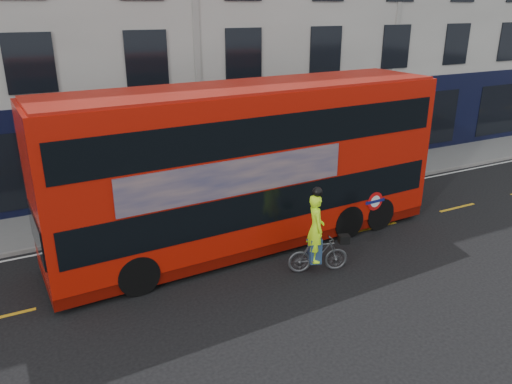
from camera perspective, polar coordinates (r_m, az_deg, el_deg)
ground at (r=14.84m, az=5.25°, el=-9.09°), size 120.00×120.00×0.00m
pavement at (r=20.06m, az=-4.61°, el=-0.76°), size 60.00×3.00×0.12m
kerb at (r=18.78m, az=-2.85°, el=-2.22°), size 60.00×0.12×0.13m
building_terrace at (r=24.80m, az=-11.28°, el=20.55°), size 50.00×10.07×15.00m
road_edge_line at (r=18.55m, az=-2.46°, el=-2.71°), size 58.00×0.10×0.01m
lane_dashes at (r=15.97m, az=2.38°, el=-6.74°), size 58.00×0.12×0.01m
bus at (r=15.61m, az=-0.60°, el=3.05°), size 12.82×3.46×5.12m
cyclist at (r=14.51m, az=7.02°, el=-5.83°), size 1.85×1.04×2.63m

